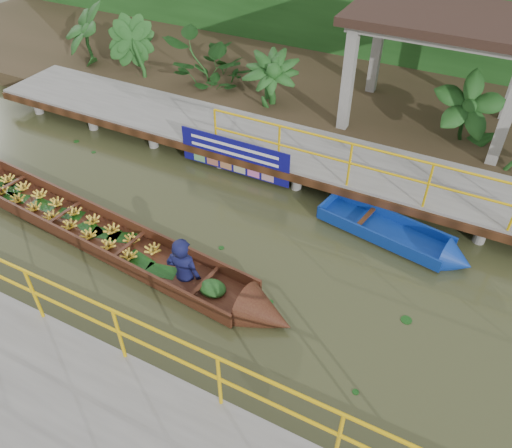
% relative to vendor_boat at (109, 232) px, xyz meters
% --- Properties ---
extents(ground, '(80.00, 80.00, 0.00)m').
position_rel_vendor_boat_xyz_m(ground, '(1.54, 0.73, -0.29)').
color(ground, '#2E341A').
rests_on(ground, ground).
extents(land_strip, '(30.00, 8.00, 0.45)m').
position_rel_vendor_boat_xyz_m(land_strip, '(1.54, 8.23, -0.06)').
color(land_strip, '#342B1A').
rests_on(land_strip, ground).
extents(far_dock, '(16.00, 2.06, 1.66)m').
position_rel_vendor_boat_xyz_m(far_dock, '(1.56, 4.15, 0.19)').
color(far_dock, slate).
rests_on(far_dock, ground).
extents(near_dock, '(18.00, 2.40, 1.73)m').
position_rel_vendor_boat_xyz_m(near_dock, '(2.54, -3.47, 0.02)').
color(near_dock, slate).
rests_on(near_dock, ground).
extents(pavilion, '(4.40, 3.00, 3.00)m').
position_rel_vendor_boat_xyz_m(pavilion, '(4.54, 7.03, 2.53)').
color(pavilion, slate).
rests_on(pavilion, ground).
extents(foliage_backdrop, '(30.00, 0.80, 4.00)m').
position_rel_vendor_boat_xyz_m(foliage_backdrop, '(1.54, 10.73, 1.71)').
color(foliage_backdrop, '#184014').
rests_on(foliage_backdrop, ground).
extents(vendor_boat, '(9.13, 1.72, 2.22)m').
position_rel_vendor_boat_xyz_m(vendor_boat, '(0.00, 0.00, 0.00)').
color(vendor_boat, '#3C1710').
rests_on(vendor_boat, ground).
extents(moored_blue_boat, '(3.23, 1.34, 0.75)m').
position_rel_vendor_boat_xyz_m(moored_blue_boat, '(5.52, 2.61, -0.15)').
color(moored_blue_boat, navy).
rests_on(moored_blue_boat, ground).
extents(blue_banner, '(2.79, 0.04, 0.87)m').
position_rel_vendor_boat_xyz_m(blue_banner, '(1.06, 3.21, 0.27)').
color(blue_banner, navy).
rests_on(blue_banner, ground).
extents(tropical_plants, '(14.41, 1.41, 1.76)m').
position_rel_vendor_boat_xyz_m(tropical_plants, '(0.27, 6.03, 1.05)').
color(tropical_plants, '#184014').
rests_on(tropical_plants, ground).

